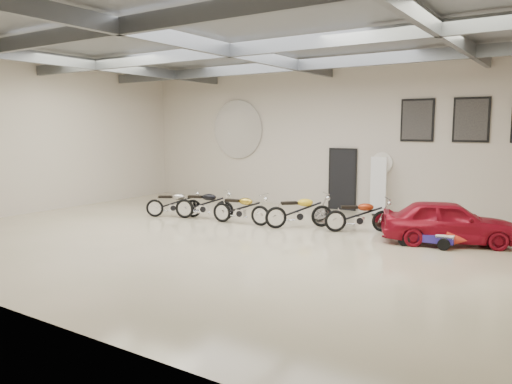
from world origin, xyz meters
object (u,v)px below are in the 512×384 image
Objects in this scene: motorcycle_silver at (174,203)px; go_kart at (432,234)px; motorcycle_gold at (241,208)px; vintage_car at (448,222)px; motorcycle_black at (204,204)px; motorcycle_yellow at (299,210)px; banner_stand at (378,187)px; motorcycle_red at (359,215)px.

motorcycle_silver reaches higher than go_kart.
motorcycle_gold is 5.81m from vintage_car.
motorcycle_yellow is (3.14, 0.45, 0.01)m from motorcycle_black.
go_kart is 0.51× the size of vintage_car.
vintage_car is (8.24, 0.99, 0.09)m from motorcycle_silver.
motorcycle_black is at bearing 172.67° from motorcycle_gold.
motorcycle_silver is 8.01m from go_kart.
go_kart is at bearing 134.66° from vintage_car.
banner_stand reaches higher than motorcycle_gold.
banner_stand is 1.01× the size of motorcycle_black.
go_kart is at bearing -54.84° from banner_stand.
motorcycle_black is 1.02× the size of motorcycle_red.
motorcycle_silver is 8.30m from vintage_car.
motorcycle_silver is 0.95× the size of motorcycle_red.
motorcycle_black is at bearing 157.67° from motorcycle_red.
motorcycle_gold is at bearing -130.37° from banner_stand.
motorcycle_black reaches higher than motorcycle_red.
vintage_car is at bearing 0.72° from motorcycle_gold.
motorcycle_red is at bearing 159.74° from go_kart.
banner_stand is 3.45m from motorcycle_yellow.
motorcycle_yellow is 3.81m from go_kart.
banner_stand is at bearing 123.20° from go_kart.
motorcycle_silver is at bearing -146.11° from banner_stand.
motorcycle_yellow reaches higher than go_kart.
motorcycle_yellow is 1.21× the size of go_kart.
motorcycle_red is (0.48, -2.82, -0.47)m from banner_stand.
motorcycle_red is at bearing -8.54° from motorcycle_black.
banner_stand is at bearing 23.82° from vintage_car.
banner_stand is 4.36m from go_kart.
motorcycle_silver is at bearing 179.34° from go_kart.
motorcycle_black reaches higher than motorcycle_gold.
motorcycle_black is at bearing -141.78° from banner_stand.
motorcycle_silver is 0.95× the size of motorcycle_gold.
motorcycle_gold reaches higher than go_kart.
banner_stand is at bearing 4.85° from motorcycle_silver.
vintage_car reaches higher than motorcycle_gold.
motorcycle_gold is at bearing 151.15° from motorcycle_yellow.
vintage_car is at bearing -47.62° from banner_stand.
motorcycle_black reaches higher than motorcycle_silver.
motorcycle_yellow is (1.72, 0.46, 0.02)m from motorcycle_gold.
motorcycle_yellow is 1.05× the size of motorcycle_red.
motorcycle_silver is at bearing 76.28° from vintage_car.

